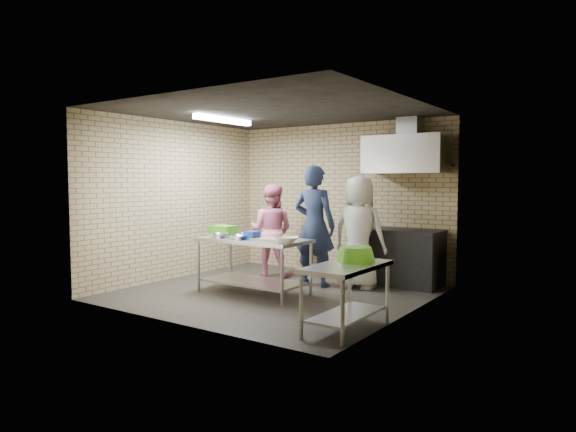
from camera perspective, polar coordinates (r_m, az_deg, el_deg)
The scene contains 26 objects.
floor at distance 7.82m, azimuth -1.45°, elevation -8.49°, with size 4.20×4.20×0.00m, color black.
ceiling at distance 7.70m, azimuth -1.49°, elevation 11.53°, with size 4.20×4.20×0.00m, color black.
back_wall at distance 9.33m, azimuth 5.80°, elevation 1.88°, with size 4.20×0.06×2.70m, color tan.
front_wall at distance 6.14m, azimuth -12.55°, elevation 0.72°, with size 4.20×0.06×2.70m, color tan.
left_wall at distance 9.04m, azimuth -12.29°, elevation 1.75°, with size 0.06×4.00×2.70m, color tan.
right_wall at distance 6.62m, azimuth 13.37°, elevation 0.94°, with size 0.06×4.00×2.70m, color tan.
prep_table at distance 7.71m, azimuth -3.83°, elevation -5.54°, with size 1.66×0.83×0.83m, color silver.
side_counter at distance 5.89m, azimuth 6.50°, elevation -8.94°, with size 0.60×1.20×0.75m, color silver.
stove at distance 8.52m, azimuth 12.61°, elevation -4.48°, with size 1.20×0.70×0.90m, color black.
range_hood at distance 8.48m, azimuth 12.91°, elevation 6.66°, with size 1.30×0.60×0.60m, color silver.
hood_duct at distance 8.65m, azimuth 13.33°, elevation 9.59°, with size 0.35×0.30×0.30m, color #A5A8AD.
wall_shelf at distance 8.55m, azimuth 15.24°, elevation 5.40°, with size 0.80×0.20×0.04m, color #3F2B19.
fluorescent_fixture at distance 8.32m, azimuth -7.16°, elevation 10.52°, with size 0.10×1.25×0.08m, color white.
green_crate at distance 8.19m, azimuth -7.16°, elevation -1.57°, with size 0.37×0.28×0.15m, color #46A81F.
blue_tub at distance 7.54m, azimuth -4.02°, elevation -2.13°, with size 0.18×0.18×0.12m, color blue.
cutting_board at distance 7.42m, azimuth -1.82°, elevation -2.57°, with size 0.51×0.39×0.03m, color tan.
mixing_bowl_a at distance 7.82m, azimuth -7.63°, elevation -2.14°, with size 0.26×0.26×0.06m, color silver.
mixing_bowl_b at distance 7.88m, azimuth -5.33°, elevation -2.08°, with size 0.20×0.20×0.06m, color #B9BBC0.
mixing_bowl_c at distance 7.54m, azimuth -5.48°, elevation -2.36°, with size 0.24×0.24×0.06m, color silver.
ceramic_bowl at distance 7.11m, azimuth -0.18°, elevation -2.65°, with size 0.32×0.32×0.08m, color beige.
green_basin at distance 6.03m, azimuth 7.49°, elevation -4.20°, with size 0.46×0.46×0.17m, color #59C626, non-canonical shape.
bottle_red at distance 8.64m, azimuth 13.68°, elevation 6.14°, with size 0.07×0.07×0.18m, color #B22619.
bottle_green at distance 8.50m, azimuth 16.21°, elevation 6.03°, with size 0.06×0.06×0.15m, color green.
man_navy at distance 8.21m, azimuth 2.94°, elevation -1.08°, with size 0.70×0.46×1.93m, color #141B33.
woman_pink at distance 9.03m, azimuth -1.85°, elevation -1.62°, with size 0.79×0.61×1.62m, color pink.
woman_white at distance 8.12m, azimuth 7.86°, elevation -1.77°, with size 0.86×0.56×1.76m, color silver.
Camera 1 is at (4.50, -6.16, 1.69)m, focal length 32.12 mm.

